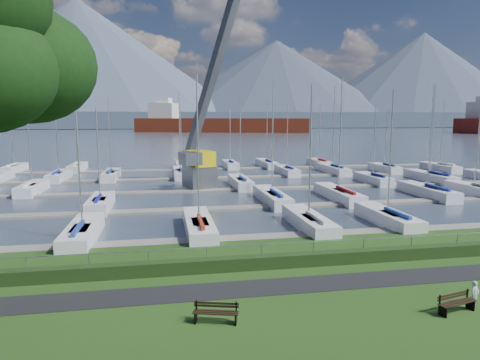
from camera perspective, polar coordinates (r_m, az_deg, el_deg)
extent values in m
cube|color=black|center=(21.50, 7.36, -13.74)|extent=(160.00, 2.00, 0.04)
cube|color=#3B4657|center=(282.15, -9.08, 6.54)|extent=(800.00, 540.00, 0.20)
cube|color=#1E3513|center=(23.71, 5.45, -10.69)|extent=(80.00, 0.70, 0.70)
cylinder|color=gray|center=(23.82, 5.22, -8.45)|extent=(80.00, 0.04, 0.04)
cube|color=#48566A|center=(352.02, -9.37, 7.92)|extent=(900.00, 80.00, 12.00)
cone|color=#49566B|center=(431.21, -20.75, 14.42)|extent=(340.00, 340.00, 115.00)
cone|color=#3C4658|center=(448.63, 4.88, 12.74)|extent=(300.00, 300.00, 85.00)
cone|color=#404A5E|center=(528.18, 23.12, 12.26)|extent=(320.00, 320.00, 100.00)
cube|color=slate|center=(29.81, 2.08, -7.80)|extent=(90.00, 1.60, 0.25)
cube|color=slate|center=(39.34, -1.04, -3.81)|extent=(90.00, 1.60, 0.25)
cube|color=gray|center=(49.06, -2.92, -1.38)|extent=(90.00, 1.60, 0.25)
cube|color=slate|center=(58.87, -4.17, 0.24)|extent=(90.00, 1.60, 0.25)
cube|color=slate|center=(68.74, -5.07, 1.40)|extent=(90.00, 1.60, 0.25)
cube|color=black|center=(17.90, -5.92, -17.70)|extent=(0.16, 0.40, 0.45)
cube|color=black|center=(17.87, -5.82, -16.22)|extent=(0.06, 0.06, 0.40)
cube|color=black|center=(17.68, -0.56, -17.99)|extent=(0.16, 0.40, 0.45)
cube|color=black|center=(17.66, -0.50, -16.50)|extent=(0.06, 0.06, 0.40)
cube|color=black|center=(17.54, -3.33, -17.42)|extent=(1.76, 0.57, 0.04)
cube|color=black|center=(17.67, -3.26, -17.21)|extent=(1.76, 0.57, 0.04)
cube|color=black|center=(17.81, -3.19, -17.00)|extent=(1.76, 0.57, 0.04)
cube|color=black|center=(17.78, -3.17, -16.44)|extent=(1.75, 0.52, 0.08)
cube|color=black|center=(17.73, -3.17, -16.09)|extent=(1.75, 0.52, 0.08)
cube|color=black|center=(20.07, 25.42, -15.51)|extent=(0.15, 0.40, 0.45)
cube|color=black|center=(20.01, 25.10, -14.24)|extent=(0.06, 0.06, 0.40)
cube|color=black|center=(21.23, 28.36, -14.38)|extent=(0.15, 0.40, 0.45)
cube|color=black|center=(21.18, 28.05, -13.18)|extent=(0.06, 0.06, 0.40)
cube|color=black|center=(20.47, 27.31, -14.48)|extent=(1.78, 0.51, 0.04)
cube|color=black|center=(20.56, 26.98, -14.36)|extent=(1.78, 0.51, 0.04)
cube|color=black|center=(20.64, 26.65, -14.24)|extent=(1.78, 0.51, 0.04)
cube|color=black|center=(20.61, 26.57, -13.76)|extent=(1.76, 0.45, 0.08)
cube|color=black|center=(20.57, 26.59, -13.45)|extent=(1.76, 0.45, 0.08)
imported|color=silver|center=(21.69, 28.84, -12.85)|extent=(0.51, 0.42, 1.21)
sphere|color=black|center=(18.27, -28.13, 12.10)|extent=(4.08, 4.08, 4.08)
sphere|color=black|center=(17.85, -26.50, 13.47)|extent=(4.95, 4.95, 4.95)
sphere|color=black|center=(18.70, -26.11, 13.64)|extent=(3.86, 3.86, 3.86)
cube|color=#5A5D62|center=(50.52, -5.39, 0.51)|extent=(4.12, 4.12, 2.60)
cube|color=yellow|center=(50.27, -5.42, 2.88)|extent=(3.63, 4.09, 1.80)
cube|color=#525459|center=(54.86, -4.05, 12.76)|extent=(6.56, 10.17, 19.89)
cube|color=#585A60|center=(48.18, -6.65, 2.86)|extent=(2.64, 2.76, 1.40)
cube|color=maroon|center=(244.24, -2.39, 7.05)|extent=(98.11, 48.07, 10.00)
cube|color=silver|center=(252.72, -10.11, 8.67)|extent=(17.73, 17.73, 12.00)
cube|color=silver|center=(252.87, -10.15, 10.26)|extent=(10.13, 10.13, 4.00)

